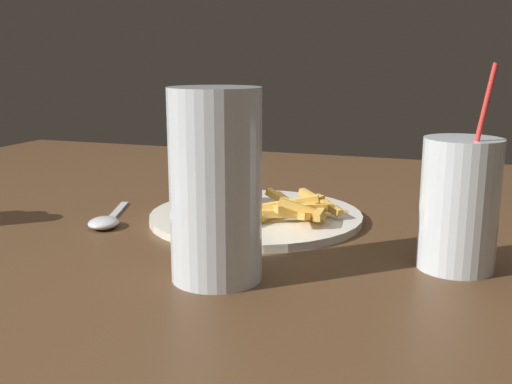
# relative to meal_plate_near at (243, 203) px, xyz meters

# --- Properties ---
(dining_table) EXTENTS (1.44, 1.25, 0.75)m
(dining_table) POSITION_rel_meal_plate_near_xyz_m (0.06, 0.06, -0.11)
(dining_table) COLOR #4C331E
(dining_table) RESTS_ON ground_plane
(meal_plate_near) EXTENTS (0.28, 0.28, 0.09)m
(meal_plate_near) POSITION_rel_meal_plate_near_xyz_m (0.00, 0.00, 0.00)
(meal_plate_near) COLOR silver
(meal_plate_near) RESTS_ON dining_table
(beer_glass) EXTENTS (0.09, 0.09, 0.19)m
(beer_glass) POSITION_rel_meal_plate_near_xyz_m (-0.05, 0.21, 0.07)
(beer_glass) COLOR silver
(beer_glass) RESTS_ON dining_table
(juice_glass) EXTENTS (0.08, 0.08, 0.21)m
(juice_glass) POSITION_rel_meal_plate_near_xyz_m (-0.27, 0.11, 0.04)
(juice_glass) COLOR silver
(juice_glass) RESTS_ON dining_table
(spoon) EXTENTS (0.07, 0.15, 0.01)m
(spoon) POSITION_rel_meal_plate_near_xyz_m (0.16, 0.09, -0.02)
(spoon) COLOR silver
(spoon) RESTS_ON dining_table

